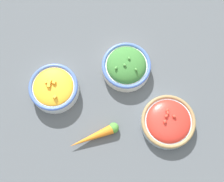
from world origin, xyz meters
The scene contains 5 objects.
ground_plane centered at (0.00, 0.00, 0.00)m, with size 3.00×3.00×0.00m, color #4C5156.
bowl_broccoli centered at (-0.05, -0.08, 0.03)m, with size 0.16×0.16×0.08m.
bowl_squash centered at (0.19, -0.02, 0.03)m, with size 0.16×0.16×0.07m.
bowl_cherry_tomatoes centered at (-0.18, 0.11, 0.02)m, with size 0.17×0.17×0.06m.
loose_carrot centered at (0.06, 0.14, 0.02)m, with size 0.17×0.08×0.03m.
Camera 1 is at (0.01, 0.30, 1.00)m, focal length 50.00 mm.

